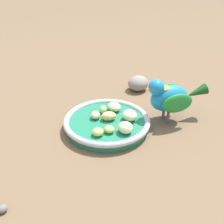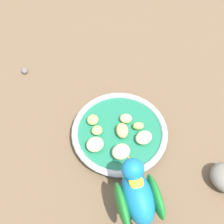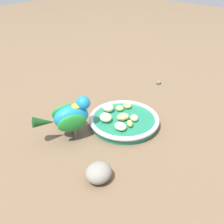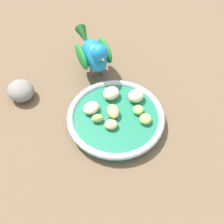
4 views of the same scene
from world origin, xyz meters
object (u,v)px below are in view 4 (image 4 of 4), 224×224
(apple_piece_3, at_px, (136,96))
(apple_piece_5, at_px, (111,125))
(apple_piece_0, at_px, (111,93))
(feeding_bowl, at_px, (116,118))
(apple_piece_2, at_px, (113,111))
(rock_large, at_px, (21,91))
(parrot, at_px, (94,53))
(apple_piece_6, at_px, (138,110))
(apple_piece_7, at_px, (146,119))
(apple_piece_4, at_px, (91,108))
(apple_piece_1, at_px, (97,118))

(apple_piece_3, xyz_separation_m, apple_piece_5, (0.09, 0.01, -0.00))
(apple_piece_0, relative_size, apple_piece_5, 1.41)
(feeding_bowl, xyz_separation_m, apple_piece_2, (0.00, -0.01, 0.02))
(feeding_bowl, distance_m, rock_large, 0.24)
(apple_piece_0, relative_size, rock_large, 0.60)
(apple_piece_3, relative_size, parrot, 0.23)
(apple_piece_6, xyz_separation_m, rock_large, (0.13, -0.25, -0.01))
(apple_piece_3, relative_size, apple_piece_7, 1.40)
(apple_piece_2, xyz_separation_m, apple_piece_7, (-0.03, 0.06, -0.00))
(apple_piece_0, height_order, apple_piece_2, apple_piece_0)
(apple_piece_4, xyz_separation_m, apple_piece_6, (-0.07, 0.08, -0.00))
(apple_piece_0, relative_size, apple_piece_1, 1.60)
(apple_piece_2, distance_m, parrot, 0.16)
(apple_piece_4, bearing_deg, feeding_bowl, 116.23)
(apple_piece_2, distance_m, apple_piece_6, 0.06)
(apple_piece_1, height_order, parrot, parrot)
(apple_piece_4, relative_size, apple_piece_6, 1.53)
(apple_piece_5, bearing_deg, apple_piece_3, -175.05)
(apple_piece_4, bearing_deg, apple_piece_5, 86.27)
(apple_piece_2, relative_size, apple_piece_4, 0.98)
(apple_piece_7, relative_size, rock_large, 0.41)
(apple_piece_0, distance_m, apple_piece_5, 0.09)
(apple_piece_7, bearing_deg, apple_piece_2, -64.01)
(apple_piece_0, relative_size, parrot, 0.24)
(apple_piece_6, bearing_deg, apple_piece_2, -42.19)
(feeding_bowl, bearing_deg, apple_piece_3, 177.19)
(apple_piece_2, distance_m, apple_piece_5, 0.03)
(apple_piece_7, height_order, parrot, parrot)
(apple_piece_5, distance_m, apple_piece_6, 0.07)
(parrot, bearing_deg, apple_piece_1, -18.62)
(apple_piece_2, xyz_separation_m, apple_piece_6, (-0.04, 0.04, -0.00))
(feeding_bowl, height_order, apple_piece_6, apple_piece_6)
(apple_piece_0, xyz_separation_m, parrot, (-0.05, -0.10, 0.03))
(apple_piece_3, xyz_separation_m, apple_piece_6, (0.03, 0.03, -0.00))
(apple_piece_4, relative_size, apple_piece_5, 1.35)
(apple_piece_7, bearing_deg, apple_piece_3, -123.38)
(apple_piece_2, distance_m, apple_piece_4, 0.05)
(apple_piece_7, distance_m, rock_large, 0.30)
(apple_piece_5, bearing_deg, apple_piece_0, -138.87)
(apple_piece_2, relative_size, rock_large, 0.56)
(apple_piece_4, bearing_deg, apple_piece_2, 119.15)
(apple_piece_5, xyz_separation_m, rock_large, (0.06, -0.23, -0.01))
(rock_large, bearing_deg, apple_piece_1, 105.68)
(apple_piece_1, relative_size, rock_large, 0.37)
(parrot, xyz_separation_m, rock_large, (0.17, -0.08, -0.05))
(apple_piece_2, height_order, apple_piece_6, apple_piece_2)
(apple_piece_7, bearing_deg, rock_large, -66.07)
(apple_piece_5, bearing_deg, apple_piece_1, -77.00)
(apple_piece_6, distance_m, apple_piece_7, 0.03)
(apple_piece_1, distance_m, apple_piece_2, 0.04)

